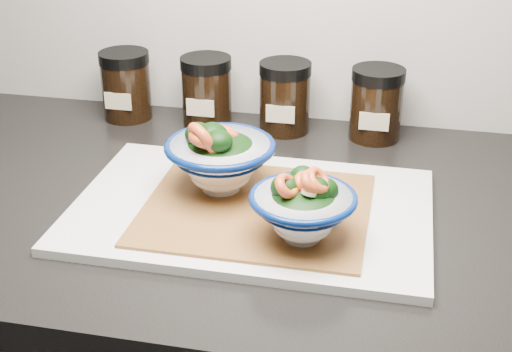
% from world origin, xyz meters
% --- Properties ---
extents(countertop, '(3.50, 0.60, 0.04)m').
position_xyz_m(countertop, '(0.00, 1.45, 0.88)').
color(countertop, black).
rests_on(countertop, cabinet).
extents(cutting_board, '(0.45, 0.30, 0.01)m').
position_xyz_m(cutting_board, '(0.04, 1.41, 0.91)').
color(cutting_board, silver).
rests_on(cutting_board, countertop).
extents(bamboo_mat, '(0.28, 0.24, 0.00)m').
position_xyz_m(bamboo_mat, '(0.05, 1.40, 0.91)').
color(bamboo_mat, '#A96B32').
rests_on(bamboo_mat, cutting_board).
extents(bowl_left, '(0.14, 0.14, 0.11)m').
position_xyz_m(bowl_left, '(-0.01, 1.44, 0.96)').
color(bowl_left, white).
rests_on(bowl_left, bamboo_mat).
extents(bowl_right, '(0.12, 0.12, 0.10)m').
position_xyz_m(bowl_right, '(0.12, 1.35, 0.96)').
color(bowl_right, white).
rests_on(bowl_right, bamboo_mat).
extents(spice_jar_a, '(0.08, 0.08, 0.11)m').
position_xyz_m(spice_jar_a, '(-0.23, 1.69, 0.96)').
color(spice_jar_a, black).
rests_on(spice_jar_a, countertop).
extents(spice_jar_b, '(0.08, 0.08, 0.11)m').
position_xyz_m(spice_jar_b, '(-0.09, 1.69, 0.96)').
color(spice_jar_b, black).
rests_on(spice_jar_b, countertop).
extents(spice_jar_c, '(0.08, 0.08, 0.11)m').
position_xyz_m(spice_jar_c, '(0.04, 1.69, 0.96)').
color(spice_jar_c, black).
rests_on(spice_jar_c, countertop).
extents(spice_jar_d, '(0.08, 0.08, 0.11)m').
position_xyz_m(spice_jar_d, '(0.18, 1.69, 0.96)').
color(spice_jar_d, black).
rests_on(spice_jar_d, countertop).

